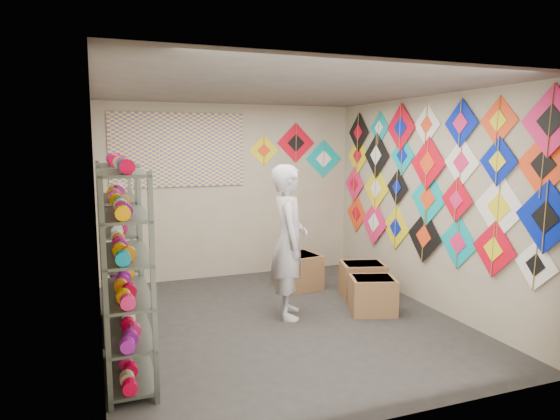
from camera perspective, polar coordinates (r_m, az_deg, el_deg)
name	(u,v)px	position (r m, az deg, el deg)	size (l,w,h in m)	color
ground	(281,322)	(6.07, 0.11, -12.67)	(4.50, 4.50, 0.00)	#2A2725
room_walls	(281,184)	(5.70, 0.12, 3.00)	(4.50, 4.50, 4.50)	tan
shelf_rack_front	(126,276)	(4.63, -17.21, -7.24)	(0.40, 1.10, 1.90)	#4C5147
shelf_rack_back	(118,247)	(5.89, -17.98, -4.06)	(0.40, 1.10, 1.90)	#4C5147
string_spools	(121,251)	(5.24, -17.68, -4.44)	(0.12, 2.36, 0.12)	#E21A5B
kite_wall_display	(427,182)	(6.64, 16.42, 3.14)	(0.06, 4.35, 2.11)	white
back_wall_kites	(300,151)	(8.20, 2.26, 6.77)	(1.62, 0.02, 0.91)	yellow
poster	(178,150)	(7.64, -11.54, 6.73)	(2.00, 0.01, 1.10)	#68499E
shopkeeper	(289,242)	(6.02, 1.04, -3.64)	(0.63, 0.78, 1.86)	beige
carton_a	(373,295)	(6.40, 10.53, -9.56)	(0.54, 0.45, 0.45)	olive
carton_b	(363,280)	(7.02, 9.44, -7.90)	(0.58, 0.47, 0.47)	olive
carton_c	(299,271)	(7.35, 2.20, -6.97)	(0.52, 0.57, 0.50)	olive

